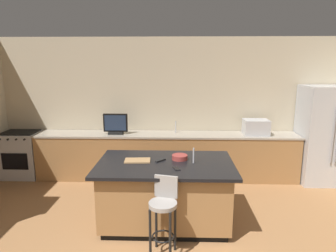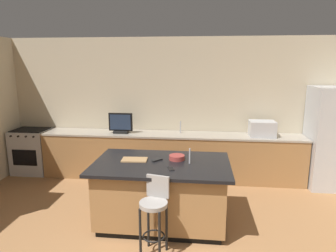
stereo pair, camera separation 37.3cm
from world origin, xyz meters
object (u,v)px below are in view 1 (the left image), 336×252
at_px(bar_stool_center, 164,210).
at_px(fruit_bowl, 180,157).
at_px(range_oven, 22,154).
at_px(cell_phone, 176,169).
at_px(refrigerator, 324,135).
at_px(tv_monitor, 116,125).
at_px(tv_remote, 160,160).
at_px(kitchen_island, 165,193).
at_px(microwave, 256,127).
at_px(cutting_board, 137,160).

distance_m(bar_stool_center, fruit_bowl, 0.96).
relative_size(range_oven, cell_phone, 6.30).
relative_size(refrigerator, range_oven, 2.00).
distance_m(tv_monitor, tv_remote, 1.92).
distance_m(kitchen_island, fruit_bowl, 0.55).
height_order(tv_monitor, bar_stool_center, tv_monitor).
distance_m(refrigerator, microwave, 1.31).
distance_m(refrigerator, cutting_board, 3.79).
relative_size(refrigerator, tv_remote, 11.11).
relative_size(kitchen_island, tv_remote, 11.32).
xyz_separation_m(refrigerator, microwave, (-1.31, 0.08, 0.13)).
relative_size(kitchen_island, tv_monitor, 4.04).
xyz_separation_m(range_oven, cell_phone, (3.17, -2.02, 0.46)).
relative_size(bar_stool_center, tv_remote, 5.69).
bearing_deg(bar_stool_center, tv_remote, 108.87).
bearing_deg(kitchen_island, microwave, 45.91).
bearing_deg(cell_phone, cutting_board, 134.51).
distance_m(kitchen_island, refrigerator, 3.49).
xyz_separation_m(microwave, fruit_bowl, (-1.51, -1.62, -0.11)).
relative_size(cell_phone, cutting_board, 0.41).
height_order(range_oven, cutting_board, cutting_board).
bearing_deg(range_oven, tv_remote, -29.97).
distance_m(refrigerator, tv_remote, 3.49).
bearing_deg(cell_phone, microwave, 35.31).
relative_size(tv_remote, cutting_board, 0.47).
distance_m(range_oven, tv_monitor, 2.07).
bearing_deg(refrigerator, range_oven, 179.28).
bearing_deg(range_oven, refrigerator, -0.72).
bearing_deg(tv_monitor, kitchen_island, -58.53).
relative_size(bar_stool_center, cell_phone, 6.45).
distance_m(range_oven, bar_stool_center, 3.91).
bearing_deg(tv_remote, cutting_board, -133.74).
relative_size(range_oven, cutting_board, 2.60).
bearing_deg(range_oven, fruit_bowl, -26.67).
xyz_separation_m(kitchen_island, bar_stool_center, (0.01, -0.71, 0.11)).
xyz_separation_m(range_oven, microwave, (4.73, 0.00, 0.60)).
height_order(range_oven, tv_remote, tv_remote).
distance_m(refrigerator, cell_phone, 3.46).
height_order(cell_phone, cutting_board, cutting_board).
bearing_deg(fruit_bowl, tv_remote, -163.88).
bearing_deg(cell_phone, tv_remote, 108.84).
bearing_deg(tv_remote, kitchen_island, -1.03).
height_order(refrigerator, tv_remote, refrigerator).
xyz_separation_m(microwave, cell_phone, (-1.56, -2.02, -0.14)).
distance_m(microwave, cutting_board, 2.73).
xyz_separation_m(tv_monitor, tv_remote, (0.98, -1.65, -0.18)).
bearing_deg(tv_monitor, cutting_board, -68.64).
xyz_separation_m(tv_monitor, cell_phone, (1.21, -1.97, -0.18)).
bearing_deg(cutting_board, microwave, 39.00).
xyz_separation_m(kitchen_island, tv_remote, (-0.07, 0.07, 0.46)).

